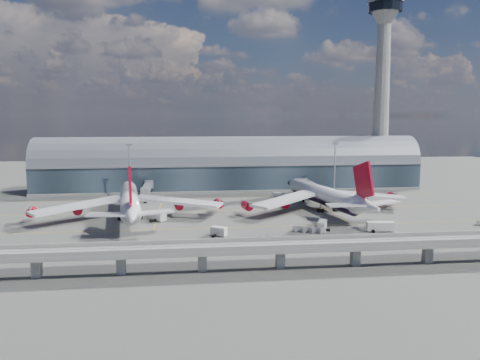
{
  "coord_description": "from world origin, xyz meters",
  "views": [
    {
      "loc": [
        -23.84,
        -169.12,
        38.8
      ],
      "look_at": [
        -2.78,
        10.0,
        14.0
      ],
      "focal_mm": 35.0,
      "sensor_mm": 36.0,
      "label": 1
    }
  ],
  "objects": [
    {
      "name": "service_truck_0",
      "position": [
        -34.43,
        4.17,
        1.7
      ],
      "size": [
        6.8,
        7.92,
        3.28
      ],
      "rotation": [
        0.0,
        0.0,
        0.64
      ],
      "color": "silver",
      "rests_on": "ground"
    },
    {
      "name": "ground",
      "position": [
        0.0,
        0.0,
        0.0
      ],
      "size": [
        500.0,
        500.0,
        0.0
      ],
      "primitive_type": "plane",
      "color": "#474744",
      "rests_on": "ground"
    },
    {
      "name": "service_truck_2",
      "position": [
        41.34,
        -21.55,
        1.74
      ],
      "size": [
        9.48,
        3.9,
        3.33
      ],
      "rotation": [
        0.0,
        0.0,
        1.43
      ],
      "color": "silver",
      "rests_on": "ground"
    },
    {
      "name": "service_truck_1",
      "position": [
        -13.34,
        -21.12,
        1.53
      ],
      "size": [
        5.66,
        4.93,
        3.02
      ],
      "rotation": [
        0.0,
        0.0,
        0.97
      ],
      "color": "silver",
      "rests_on": "ground"
    },
    {
      "name": "jet_bridge_right",
      "position": [
        36.51,
        51.18,
        5.18
      ],
      "size": [
        4.4,
        32.0,
        7.25
      ],
      "color": "gray",
      "rests_on": "ground"
    },
    {
      "name": "floodlight_mast_right",
      "position": [
        50.0,
        55.0,
        13.63
      ],
      "size": [
        3.0,
        0.7,
        25.7
      ],
      "color": "gray",
      "rests_on": "ground"
    },
    {
      "name": "jet_bridge_left",
      "position": [
        -41.94,
        53.12,
        5.18
      ],
      "size": [
        4.4,
        28.0,
        7.25
      ],
      "color": "gray",
      "rests_on": "ground"
    },
    {
      "name": "terminal",
      "position": [
        0.0,
        77.99,
        11.34
      ],
      "size": [
        200.0,
        30.0,
        28.0
      ],
      "color": "#202C36",
      "rests_on": "ground"
    },
    {
      "name": "airliner_right",
      "position": [
        33.39,
        15.12,
        6.11
      ],
      "size": [
        70.61,
        73.89,
        23.57
      ],
      "rotation": [
        0.0,
        0.0,
        0.2
      ],
      "color": "white",
      "rests_on": "ground"
    },
    {
      "name": "control_tower",
      "position": [
        85.0,
        83.0,
        51.64
      ],
      "size": [
        19.0,
        19.0,
        103.0
      ],
      "color": "gray",
      "rests_on": "ground"
    },
    {
      "name": "floodlight_mast_left",
      "position": [
        -50.0,
        55.0,
        13.63
      ],
      "size": [
        3.0,
        0.7,
        25.7
      ],
      "color": "gray",
      "rests_on": "ground"
    },
    {
      "name": "cargo_train_0",
      "position": [
        1.01,
        -28.97,
        0.89
      ],
      "size": [
        5.06,
        1.77,
        1.7
      ],
      "rotation": [
        0.0,
        0.0,
        1.6
      ],
      "color": "gray",
      "rests_on": "ground"
    },
    {
      "name": "service_truck_3",
      "position": [
        22.42,
        -16.92,
        1.61
      ],
      "size": [
        4.92,
        6.95,
        3.14
      ],
      "rotation": [
        0.0,
        0.0,
        -0.42
      ],
      "color": "silver",
      "rests_on": "ground"
    },
    {
      "name": "cargo_train_1",
      "position": [
        16.96,
        -20.04,
        0.97
      ],
      "size": [
        11.01,
        5.74,
        1.86
      ],
      "rotation": [
        0.0,
        0.0,
        1.95
      ],
      "color": "gray",
      "rests_on": "ground"
    },
    {
      "name": "guideway",
      "position": [
        -0.0,
        -55.0,
        5.29
      ],
      "size": [
        220.0,
        8.5,
        7.2
      ],
      "color": "gray",
      "rests_on": "ground"
    },
    {
      "name": "taxi_lines",
      "position": [
        0.0,
        22.11,
        0.01
      ],
      "size": [
        200.0,
        80.12,
        0.01
      ],
      "color": "gold",
      "rests_on": "ground"
    },
    {
      "name": "service_truck_5",
      "position": [
        20.09,
        47.42,
        1.28
      ],
      "size": [
        5.4,
        4.57,
        2.5
      ],
      "rotation": [
        0.0,
        0.0,
        0.97
      ],
      "color": "silver",
      "rests_on": "ground"
    },
    {
      "name": "service_truck_4",
      "position": [
        39.22,
        20.04,
        1.28
      ],
      "size": [
        2.87,
        4.7,
        2.54
      ],
      "rotation": [
        0.0,
        0.0,
        0.2
      ],
      "color": "silver",
      "rests_on": "ground"
    },
    {
      "name": "airliner_left",
      "position": [
        -45.11,
        8.86,
        6.72
      ],
      "size": [
        73.33,
        77.13,
        23.51
      ],
      "rotation": [
        0.0,
        0.0,
        0.13
      ],
      "color": "white",
      "rests_on": "ground"
    }
  ]
}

